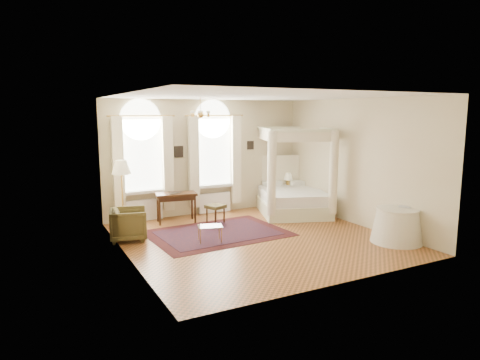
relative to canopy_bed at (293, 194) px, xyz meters
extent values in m
plane|color=#A86130|center=(-2.20, -1.76, -0.57)|extent=(6.00, 6.00, 0.00)
plane|color=beige|center=(-2.20, 1.24, 1.08)|extent=(6.00, 0.00, 6.00)
plane|color=beige|center=(-2.20, -4.76, 1.08)|extent=(6.00, 0.00, 6.00)
plane|color=beige|center=(-5.20, -1.76, 1.08)|extent=(0.00, 6.00, 6.00)
plane|color=beige|center=(0.80, -1.76, 1.08)|extent=(0.00, 6.00, 6.00)
plane|color=white|center=(-2.20, -1.76, 2.73)|extent=(6.00, 6.00, 0.00)
cube|color=silver|center=(-4.10, 1.21, 1.23)|extent=(1.10, 0.04, 1.90)
cylinder|color=silver|center=(-4.10, 1.21, 2.18)|extent=(1.10, 0.04, 1.10)
cube|color=white|center=(-4.10, 1.12, 0.24)|extent=(1.32, 0.24, 0.08)
cube|color=#F2E6C8|center=(-4.77, 1.04, 0.98)|extent=(0.28, 0.14, 2.60)
cube|color=#F2E6C8|center=(-3.43, 1.04, 0.98)|extent=(0.28, 0.14, 2.60)
cube|color=white|center=(-4.10, 1.14, -0.27)|extent=(1.00, 0.12, 0.58)
cube|color=silver|center=(-2.00, 1.21, 1.23)|extent=(1.10, 0.04, 1.90)
cylinder|color=silver|center=(-2.00, 1.21, 2.18)|extent=(1.10, 0.04, 1.10)
cube|color=white|center=(-2.00, 1.12, 0.24)|extent=(1.32, 0.24, 0.08)
cube|color=#F2E6C8|center=(-2.67, 1.04, 0.98)|extent=(0.28, 0.14, 2.60)
cube|color=#F2E6C8|center=(-1.33, 1.04, 0.98)|extent=(0.28, 0.14, 2.60)
cube|color=white|center=(-2.00, 1.14, -0.27)|extent=(1.00, 0.12, 0.58)
cylinder|color=#B0843A|center=(-3.10, -0.56, 2.53)|extent=(0.02, 0.02, 0.40)
sphere|color=#B0843A|center=(-3.10, -0.56, 2.31)|extent=(0.16, 0.16, 0.16)
sphere|color=#F6ECC0|center=(-2.88, -0.56, 2.38)|extent=(0.07, 0.07, 0.07)
sphere|color=#F6ECC0|center=(-2.99, -0.37, 2.38)|extent=(0.07, 0.07, 0.07)
sphere|color=#F6ECC0|center=(-3.21, -0.37, 2.38)|extent=(0.07, 0.07, 0.07)
sphere|color=#F6ECC0|center=(-3.32, -0.56, 2.38)|extent=(0.07, 0.07, 0.07)
sphere|color=#F6ECC0|center=(-3.21, -0.75, 2.38)|extent=(0.07, 0.07, 0.07)
sphere|color=#F6ECC0|center=(-2.99, -0.75, 2.38)|extent=(0.07, 0.07, 0.07)
cube|color=black|center=(-3.05, 1.21, 1.28)|extent=(0.26, 0.03, 0.32)
cube|color=black|center=(-0.75, 1.21, 1.38)|extent=(0.22, 0.03, 0.26)
cube|color=beige|center=(0.00, 0.01, -0.38)|extent=(2.48, 2.74, 0.39)
cube|color=silver|center=(0.00, 0.01, -0.03)|extent=(2.34, 2.60, 0.30)
cube|color=#F2E6C8|center=(0.38, 1.03, 0.39)|extent=(1.74, 0.70, 1.29)
cube|color=beige|center=(-0.43, 1.30, 0.66)|extent=(0.12, 0.12, 2.47)
cube|color=beige|center=(1.16, 0.72, 0.66)|extent=(0.12, 0.12, 2.47)
cube|color=beige|center=(-1.15, -0.69, 0.66)|extent=(0.12, 0.12, 2.47)
cube|color=beige|center=(0.44, -1.27, 0.66)|extent=(0.12, 0.12, 2.47)
cube|color=beige|center=(0.37, 1.01, 1.89)|extent=(1.74, 0.70, 0.09)
cube|color=beige|center=(-0.36, -0.98, 1.89)|extent=(1.74, 0.70, 0.09)
cube|color=beige|center=(-0.79, 0.30, 1.89)|extent=(0.85, 2.14, 0.09)
cube|color=beige|center=(0.80, -0.28, 1.89)|extent=(0.85, 2.14, 0.09)
cube|color=#F2E6C8|center=(0.37, 1.01, 1.74)|extent=(1.79, 0.69, 0.30)
cube|color=#F2E6C8|center=(-0.36, -0.98, 1.74)|extent=(1.79, 0.69, 0.30)
cube|color=#F2E6C8|center=(-0.79, 0.30, 1.74)|extent=(0.83, 2.19, 0.30)
cube|color=#F2E6C8|center=(0.80, -0.28, 1.74)|extent=(0.83, 2.19, 0.30)
cylinder|color=#F2E6C8|center=(-1.15, -0.69, 0.77)|extent=(0.24, 0.24, 2.25)
cylinder|color=#F2E6C8|center=(0.44, -1.27, 0.77)|extent=(0.24, 0.24, 2.25)
cube|color=#331A0D|center=(0.50, 0.94, -0.24)|extent=(0.53, 0.49, 0.67)
cylinder|color=#B0843A|center=(0.41, 0.84, 0.19)|extent=(0.12, 0.12, 0.19)
cone|color=#F6ECC0|center=(0.41, 0.84, 0.38)|extent=(0.27, 0.27, 0.21)
cube|color=#331A0D|center=(-3.38, 0.57, 0.20)|extent=(1.15, 0.74, 0.06)
cube|color=#331A0D|center=(-3.38, 0.57, 0.11)|extent=(1.03, 0.61, 0.11)
cylinder|color=#331A0D|center=(-3.81, 0.86, -0.19)|extent=(0.05, 0.05, 0.75)
cylinder|color=#331A0D|center=(-2.88, 0.70, -0.19)|extent=(0.05, 0.05, 0.75)
cylinder|color=#331A0D|center=(-3.88, 0.44, -0.19)|extent=(0.05, 0.05, 0.75)
cylinder|color=#331A0D|center=(-2.95, 0.27, -0.19)|extent=(0.05, 0.05, 0.75)
imported|color=black|center=(-3.42, 0.55, 0.25)|extent=(0.39, 0.29, 0.03)
cube|color=#4C4220|center=(-2.48, -0.01, -0.11)|extent=(0.57, 0.57, 0.09)
cylinder|color=#331A0D|center=(-2.57, -0.22, -0.36)|extent=(0.04, 0.04, 0.41)
cylinder|color=#331A0D|center=(-2.27, -0.09, -0.36)|extent=(0.04, 0.04, 0.41)
cylinder|color=#331A0D|center=(-2.69, 0.08, -0.36)|extent=(0.04, 0.04, 0.41)
cylinder|color=#331A0D|center=(-2.39, 0.21, -0.36)|extent=(0.04, 0.04, 0.41)
imported|color=#49401F|center=(-4.90, -0.47, -0.19)|extent=(0.98, 0.96, 0.75)
cube|color=silver|center=(-3.29, -1.49, -0.20)|extent=(0.64, 0.52, 0.02)
cylinder|color=#B0843A|center=(-3.56, -1.58, -0.38)|extent=(0.02, 0.02, 0.37)
cylinder|color=#B0843A|center=(-3.10, -1.70, -0.38)|extent=(0.02, 0.02, 0.37)
cylinder|color=#B0843A|center=(-3.48, -1.27, -0.38)|extent=(0.02, 0.02, 0.37)
cylinder|color=#B0843A|center=(-3.02, -1.40, -0.38)|extent=(0.02, 0.02, 0.37)
cylinder|color=#B0843A|center=(-4.87, 0.24, -0.55)|extent=(0.32, 0.32, 0.03)
cylinder|color=#B0843A|center=(-4.87, 0.24, 0.22)|extent=(0.04, 0.04, 1.58)
cone|color=#F6ECC0|center=(-4.87, 0.24, 1.06)|extent=(0.46, 0.46, 0.34)
cube|color=#3F0F10|center=(-2.84, -0.94, -0.57)|extent=(3.40, 2.53, 0.01)
cube|color=black|center=(-2.84, -0.94, -0.56)|extent=(2.86, 2.00, 0.01)
cone|color=white|center=(0.50, -3.47, -0.20)|extent=(1.16, 1.16, 0.75)
cylinder|color=white|center=(0.50, -3.47, 0.20)|extent=(0.95, 0.95, 0.04)
imported|color=black|center=(0.64, -3.50, 0.23)|extent=(0.28, 0.32, 0.02)
camera|label=1|loc=(-7.04, -10.21, 2.37)|focal=32.00mm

